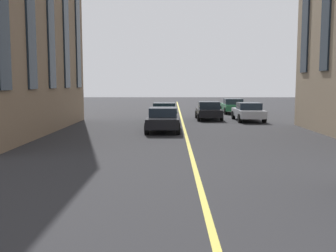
# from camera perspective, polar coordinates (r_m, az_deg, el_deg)

# --- Properties ---
(lane_centre_line) EXTENTS (80.00, 0.16, 0.01)m
(lane_centre_line) POSITION_cam_1_polar(r_m,az_deg,el_deg) (19.33, 2.82, -1.97)
(lane_centre_line) COLOR #D8C64C
(lane_centre_line) RESTS_ON ground_plane
(car_green_oncoming) EXTENTS (4.40, 1.95, 1.37)m
(car_green_oncoming) POSITION_cam_1_polar(r_m,az_deg,el_deg) (36.75, 9.45, 2.94)
(car_green_oncoming) COLOR #1E6038
(car_green_oncoming) RESTS_ON ground_plane
(car_green_far) EXTENTS (4.40, 1.95, 1.37)m
(car_green_far) POSITION_cam_1_polar(r_m,az_deg,el_deg) (28.27, -0.55, 2.06)
(car_green_far) COLOR #1E6038
(car_green_far) RESTS_ON ground_plane
(car_black_parked_a) EXTENTS (3.90, 1.89, 1.40)m
(car_black_parked_a) POSITION_cam_1_polar(r_m,az_deg,el_deg) (29.96, 5.97, 2.26)
(car_black_parked_a) COLOR black
(car_black_parked_a) RESTS_ON ground_plane
(car_black_trailing) EXTENTS (4.40, 1.95, 1.37)m
(car_black_trailing) POSITION_cam_1_polar(r_m,az_deg,el_deg) (22.60, -0.73, 1.01)
(car_black_trailing) COLOR black
(car_black_trailing) RESTS_ON ground_plane
(car_silver_parked_b) EXTENTS (4.40, 1.95, 1.37)m
(car_silver_parked_b) POSITION_cam_1_polar(r_m,az_deg,el_deg) (29.41, 11.68, 2.09)
(car_silver_parked_b) COLOR #B7BABF
(car_silver_parked_b) RESTS_ON ground_plane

